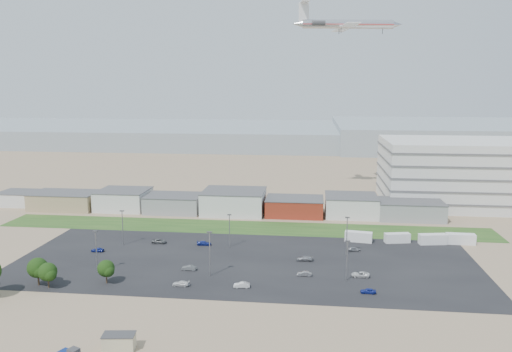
# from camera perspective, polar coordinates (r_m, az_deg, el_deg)

# --- Properties ---
(ground) EXTENTS (700.00, 700.00, 0.00)m
(ground) POSITION_cam_1_polar(r_m,az_deg,el_deg) (114.73, -5.22, -12.94)
(ground) COLOR #8B7358
(ground) RESTS_ON ground
(parking_lot) EXTENTS (120.00, 50.00, 0.01)m
(parking_lot) POSITION_cam_1_polar(r_m,az_deg,el_deg) (132.29, -1.28, -9.72)
(parking_lot) COLOR black
(parking_lot) RESTS_ON ground
(grass_strip) EXTENTS (160.00, 16.00, 0.02)m
(grass_strip) POSITION_cam_1_polar(r_m,az_deg,el_deg) (163.14, -1.49, -5.88)
(grass_strip) COLOR #21481B
(grass_strip) RESTS_ON ground
(hills_backdrop) EXTENTS (700.00, 200.00, 9.00)m
(hills_backdrop) POSITION_cam_1_polar(r_m,az_deg,el_deg) (420.66, 9.00, 4.40)
(hills_backdrop) COLOR gray
(hills_backdrop) RESTS_ON ground
(building_row) EXTENTS (170.00, 20.00, 8.00)m
(building_row) POSITION_cam_1_polar(r_m,az_deg,el_deg) (183.25, -5.94, -2.87)
(building_row) COLOR silver
(building_row) RESTS_ON ground
(parking_garage) EXTENTS (80.00, 40.00, 25.00)m
(parking_garage) POSITION_cam_1_polar(r_m,az_deg,el_deg) (212.09, 25.14, 0.33)
(parking_garage) COLOR silver
(parking_garage) RESTS_ON ground
(portable_shed) EXTENTS (5.92, 3.59, 2.82)m
(portable_shed) POSITION_cam_1_polar(r_m,az_deg,el_deg) (93.87, -15.38, -17.80)
(portable_shed) COLOR #C1B892
(portable_shed) RESTS_ON ground
(box_trailer_a) EXTENTS (8.18, 3.74, 2.95)m
(box_trailer_a) POSITION_cam_1_polar(r_m,az_deg,el_deg) (151.09, 11.64, -6.81)
(box_trailer_a) COLOR silver
(box_trailer_a) RESTS_ON ground
(box_trailer_b) EXTENTS (7.65, 3.73, 2.75)m
(box_trailer_b) POSITION_cam_1_polar(r_m,az_deg,el_deg) (152.96, 15.84, -6.82)
(box_trailer_b) COLOR silver
(box_trailer_b) RESTS_ON ground
(box_trailer_c) EXTENTS (8.17, 3.79, 2.95)m
(box_trailer_c) POSITION_cam_1_polar(r_m,az_deg,el_deg) (154.54, 19.54, -6.81)
(box_trailer_c) COLOR silver
(box_trailer_c) RESTS_ON ground
(box_trailer_d) EXTENTS (8.19, 2.77, 3.05)m
(box_trailer_d) POSITION_cam_1_polar(r_m,az_deg,el_deg) (157.46, 22.33, -6.66)
(box_trailer_d) COLOR silver
(box_trailer_d) RESTS_ON ground
(tree_mid) EXTENTS (4.93, 4.93, 7.40)m
(tree_mid) POSITION_cam_1_polar(r_m,az_deg,el_deg) (126.20, -23.68, -9.80)
(tree_mid) COLOR black
(tree_mid) RESTS_ON ground
(tree_right) EXTENTS (4.47, 4.47, 6.70)m
(tree_right) POSITION_cam_1_polar(r_m,az_deg,el_deg) (123.90, -22.70, -10.27)
(tree_right) COLOR black
(tree_right) RESTS_ON ground
(tree_near) EXTENTS (4.21, 4.21, 6.32)m
(tree_near) POSITION_cam_1_polar(r_m,az_deg,el_deg) (122.29, -16.76, -10.27)
(tree_near) COLOR black
(tree_near) RESTS_ON ground
(lightpole_front_l) EXTENTS (1.23, 0.51, 10.45)m
(lightpole_front_l) POSITION_cam_1_polar(r_m,az_deg,el_deg) (129.43, -17.78, -8.22)
(lightpole_front_l) COLOR slate
(lightpole_front_l) RESTS_ON ground
(lightpole_front_m) EXTENTS (1.29, 0.54, 11.00)m
(lightpole_front_m) POSITION_cam_1_polar(r_m,az_deg,el_deg) (121.39, -5.30, -8.85)
(lightpole_front_m) COLOR slate
(lightpole_front_m) RESTS_ON ground
(lightpole_front_r) EXTENTS (1.15, 0.48, 9.76)m
(lightpole_front_r) POSITION_cam_1_polar(r_m,az_deg,el_deg) (120.05, 10.36, -9.51)
(lightpole_front_r) COLOR slate
(lightpole_front_r) RESTS_ON ground
(lightpole_back_l) EXTENTS (1.20, 0.50, 10.18)m
(lightpole_back_l) POSITION_cam_1_polar(r_m,az_deg,el_deg) (149.05, -14.99, -5.73)
(lightpole_back_l) COLOR slate
(lightpole_back_l) RESTS_ON ground
(lightpole_back_m) EXTENTS (1.12, 0.47, 9.53)m
(lightpole_back_m) POSITION_cam_1_polar(r_m,az_deg,el_deg) (142.48, -3.04, -6.26)
(lightpole_back_m) COLOR slate
(lightpole_back_m) RESTS_ON ground
(lightpole_back_r) EXTENTS (1.24, 0.52, 10.55)m
(lightpole_back_r) POSITION_cam_1_polar(r_m,az_deg,el_deg) (137.81, 10.33, -6.76)
(lightpole_back_r) COLOR slate
(lightpole_back_r) RESTS_ON ground
(airliner) EXTENTS (49.20, 37.44, 13.25)m
(airliner) POSITION_cam_1_polar(r_m,az_deg,el_deg) (212.39, 10.45, 16.70)
(airliner) COLOR silver
(parked_car_0) EXTENTS (4.39, 2.16, 1.20)m
(parked_car_0) POSITION_cam_1_polar(r_m,az_deg,el_deg) (124.42, 11.83, -10.95)
(parked_car_0) COLOR silver
(parked_car_0) RESTS_ON ground
(parked_car_1) EXTENTS (3.52, 1.34, 1.15)m
(parked_car_1) POSITION_cam_1_polar(r_m,az_deg,el_deg) (122.89, 5.55, -11.06)
(parked_car_1) COLOR #A5A5AA
(parked_car_1) RESTS_ON ground
(parked_car_2) EXTENTS (3.40, 1.41, 1.15)m
(parked_car_2) POSITION_cam_1_polar(r_m,az_deg,el_deg) (115.47, 12.69, -12.69)
(parked_car_2) COLOR navy
(parked_car_2) RESTS_ON ground
(parked_car_3) EXTENTS (3.93, 1.78, 1.12)m
(parked_car_3) POSITION_cam_1_polar(r_m,az_deg,el_deg) (118.00, -8.59, -12.05)
(parked_car_3) COLOR silver
(parked_car_3) RESTS_ON ground
(parked_car_4) EXTENTS (3.73, 1.46, 1.21)m
(parked_car_4) POSITION_cam_1_polar(r_m,az_deg,el_deg) (127.10, -7.66, -10.36)
(parked_car_4) COLOR #595B5E
(parked_car_4) RESTS_ON ground
(parked_car_5) EXTENTS (3.52, 1.45, 1.19)m
(parked_car_5) POSITION_cam_1_polar(r_m,az_deg,el_deg) (146.11, -17.66, -8.03)
(parked_car_5) COLOR navy
(parked_car_5) RESTS_ON ground
(parked_car_6) EXTENTS (4.23, 1.98, 1.20)m
(parked_car_6) POSITION_cam_1_polar(r_m,az_deg,el_deg) (145.74, -5.95, -7.64)
(parked_car_6) COLOR navy
(parked_car_6) RESTS_ON ground
(parked_car_8) EXTENTS (3.41, 1.40, 1.16)m
(parked_car_8) POSITION_cam_1_polar(r_m,az_deg,el_deg) (142.50, 11.15, -8.20)
(parked_car_8) COLOR #A5A5AA
(parked_car_8) RESTS_ON ground
(parked_car_9) EXTENTS (4.30, 2.03, 1.19)m
(parked_car_9) POSITION_cam_1_polar(r_m,az_deg,el_deg) (149.41, -11.02, -7.33)
(parked_car_9) COLOR #595B5E
(parked_car_9) RESTS_ON ground
(parked_car_12) EXTENTS (4.31, 1.77, 1.25)m
(parked_car_12) POSITION_cam_1_polar(r_m,az_deg,el_deg) (133.06, 5.54, -9.36)
(parked_car_12) COLOR #A5A5AA
(parked_car_12) RESTS_ON ground
(parked_car_13) EXTENTS (3.80, 1.70, 1.21)m
(parked_car_13) POSITION_cam_1_polar(r_m,az_deg,el_deg) (115.88, -1.64, -12.33)
(parked_car_13) COLOR silver
(parked_car_13) RESTS_ON ground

